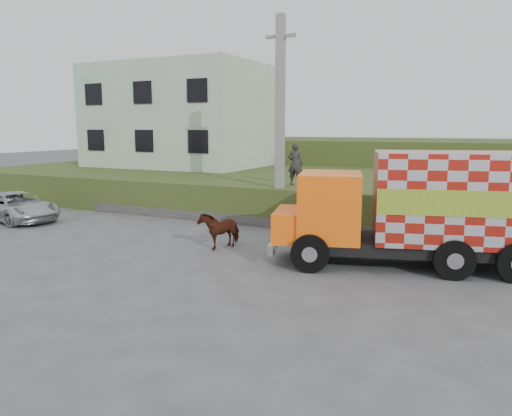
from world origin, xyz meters
The scene contains 10 objects.
ground centered at (0.00, 0.00, 0.00)m, with size 120.00×120.00×0.00m, color #474749.
embankment centered at (0.00, 10.00, 0.75)m, with size 40.00×12.00×1.50m, color #2A521B.
embankment_far centered at (0.00, 22.00, 1.50)m, with size 40.00×12.00×3.00m, color #2A521B.
retaining_strip centered at (-2.00, 4.20, 0.20)m, with size 16.00×0.50×0.40m, color #595651.
building centered at (-11.00, 13.00, 4.50)m, with size 10.00×8.00×6.00m, color #B7D1B2.
utility_pole centered at (-1.00, 4.60, 4.08)m, with size 1.20×0.30×8.00m.
cargo_truck centered at (4.76, 0.90, 1.64)m, with size 7.50×4.08×3.19m.
cow centered at (-1.29, 0.43, 0.60)m, with size 0.64×1.41×1.19m, color black.
suv centered at (-11.23, 0.76, 0.60)m, with size 1.98×4.30×1.19m, color #9FA4A8.
pedestrian centered at (-0.79, 5.72, 2.37)m, with size 0.64×0.42×1.74m, color #2B2927.
Camera 1 is at (6.64, -13.21, 3.86)m, focal length 35.00 mm.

